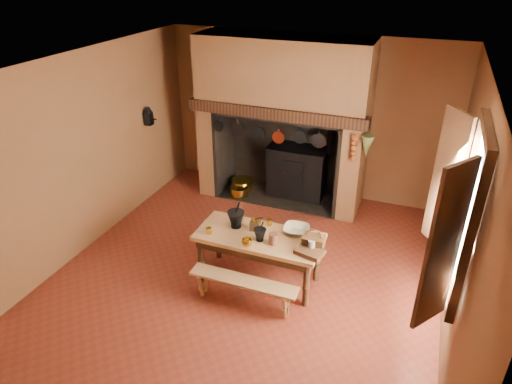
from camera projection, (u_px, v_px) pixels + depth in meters
floor at (248, 274)px, 6.28m from camera, size 5.50×5.50×0.00m
ceiling at (246, 69)px, 4.97m from camera, size 5.50×5.50×0.00m
back_wall at (307, 117)px, 7.89m from camera, size 5.00×0.02×2.80m
wall_left at (83, 154)px, 6.43m from camera, size 0.02×5.50×2.80m
wall_right at (465, 221)px, 4.83m from camera, size 0.02×5.50×2.80m
wall_front at (106, 339)px, 3.36m from camera, size 5.00×0.02×2.80m
chimney_breast at (283, 98)px, 7.44m from camera, size 2.95×0.96×2.80m
iron_range at (297, 171)px, 8.09m from camera, size 1.12×0.55×1.60m
hearth_pans at (240, 187)px, 8.40m from camera, size 0.51×0.62×0.20m
hanging_pans at (270, 134)px, 7.25m from camera, size 1.92×0.29×0.27m
onion_string at (354, 148)px, 6.82m from camera, size 0.12×0.10×0.46m
herb_bunch at (367, 147)px, 6.74m from camera, size 0.20×0.20×0.35m
window at (456, 212)px, 4.41m from camera, size 0.39×1.75×1.76m
wall_coffee_mill at (148, 115)px, 7.62m from camera, size 0.23×0.16×0.31m
work_table at (259, 242)px, 5.90m from camera, size 1.63×0.72×0.70m
bench_front at (243, 286)px, 5.60m from camera, size 1.37×0.24×0.39m
bench_back at (275, 237)px, 6.57m from camera, size 1.37×0.24×0.39m
mortar_large at (236, 219)px, 5.97m from camera, size 0.23×0.23×0.39m
mortar_small at (260, 234)px, 5.71m from camera, size 0.16×0.16×0.27m
coffee_grinder at (255, 224)px, 5.94m from camera, size 0.18×0.15×0.20m
brass_mug_a at (209, 231)px, 5.87m from camera, size 0.10×0.10×0.09m
brass_mug_b at (269, 222)px, 6.05m from camera, size 0.09×0.09×0.09m
mixing_bowl at (296, 230)px, 5.89m from camera, size 0.36×0.36×0.08m
stoneware_crock at (273, 239)px, 5.65m from camera, size 0.12×0.12×0.14m
glass_jar at (311, 246)px, 5.51m from camera, size 0.10×0.10×0.15m
wicker_basket at (314, 241)px, 5.59m from camera, size 0.26×0.19×0.25m
wooden_tray at (310, 252)px, 5.48m from camera, size 0.38×0.31×0.06m
brass_cup at (247, 243)px, 5.61m from camera, size 0.14×0.14×0.10m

